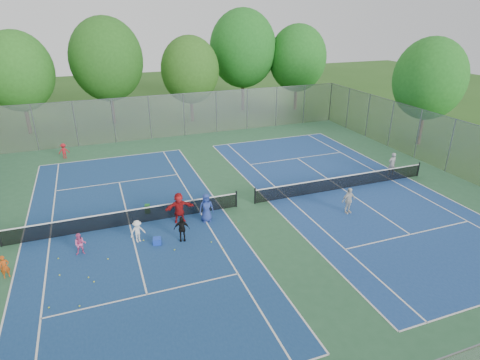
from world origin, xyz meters
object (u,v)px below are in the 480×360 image
net_left (129,218)px  instructor (392,164)px  net_right (343,183)px  ball_crate (157,241)px  ball_hopper (147,209)px

net_left → instructor: instructor is taller
net_right → ball_crate: net_right is taller
ball_crate → instructor: instructor is taller
net_right → ball_hopper: size_ratio=23.30×
net_right → instructor: instructor is taller
net_left → instructor: bearing=2.7°
ball_hopper → ball_crate: bearing=-91.0°
instructor → ball_crate: bearing=11.8°
ball_crate → ball_hopper: ball_hopper is taller
net_left → instructor: size_ratio=7.53×
net_left → instructor: (18.71, 0.87, 0.40)m
ball_crate → ball_hopper: bearing=89.0°
net_right → ball_hopper: (-12.82, 1.09, -0.18)m
instructor → net_right: bearing=11.4°
ball_crate → instructor: 17.94m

